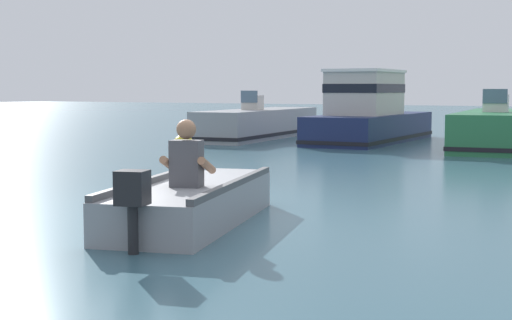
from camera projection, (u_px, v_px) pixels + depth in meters
ground_plane at (192, 211)px, 9.60m from camera, size 120.00×120.00×0.00m
rowboat_with_person at (193, 201)px, 8.73m from camera, size 1.83×3.69×1.19m
moored_boat_grey at (259, 124)px, 23.65m from camera, size 2.14×6.63×1.46m
moored_boat_navy at (369, 116)px, 21.81m from camera, size 2.06×6.07×2.05m
moored_boat_green at (497, 130)px, 19.81m from camera, size 2.38×6.38×1.52m
mooring_buoy at (183, 145)px, 17.30m from camera, size 0.49×0.49×0.49m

